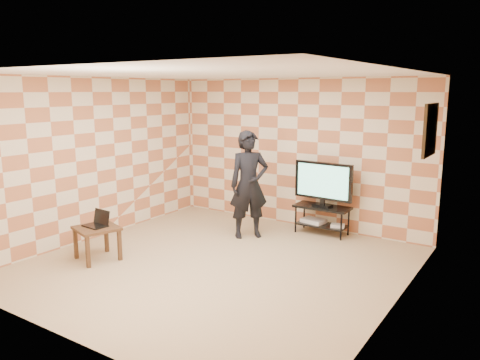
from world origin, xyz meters
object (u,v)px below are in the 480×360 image
at_px(side_table, 97,233).
at_px(person, 249,185).
at_px(tv_stand, 322,214).
at_px(tv, 323,182).

bearing_deg(side_table, person, 59.41).
height_order(tv_stand, side_table, same).
relative_size(tv_stand, tv, 0.90).
bearing_deg(tv_stand, person, -139.69).
distance_m(tv_stand, person, 1.40).
distance_m(tv, side_table, 3.80).
relative_size(tv, side_table, 1.47).
relative_size(side_table, person, 0.40).
height_order(side_table, person, person).
height_order(tv, person, person).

